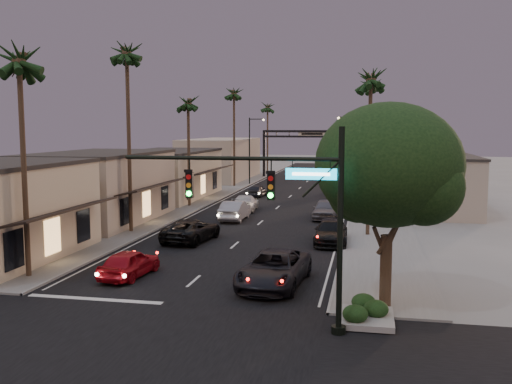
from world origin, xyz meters
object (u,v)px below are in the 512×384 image
at_px(palm_ld, 234,90).
at_px(oncoming_pickup, 192,230).
at_px(palm_rc, 370,107).
at_px(curbside_black, 331,232).
at_px(oncoming_red, 129,263).
at_px(corner_tree, 390,170).
at_px(palm_far, 268,105).
at_px(arch, 312,142).
at_px(curbside_near, 274,269).
at_px(palm_lb, 127,48).
at_px(oncoming_silver, 235,210).
at_px(palm_lc, 188,99).
at_px(traffic_signal, 289,199).
at_px(streetlight_right, 353,150).
at_px(palm_ra, 371,74).
at_px(streetlight_left, 252,145).
at_px(palm_rb, 371,82).
at_px(palm_la, 19,53).

relative_size(palm_ld, oncoming_pickup, 2.58).
distance_m(palm_rc, curbside_black, 44.28).
bearing_deg(oncoming_red, corner_tree, 173.65).
height_order(palm_far, oncoming_red, palm_far).
bearing_deg(arch, curbside_black, -82.81).
distance_m(palm_rc, curbside_near, 55.03).
bearing_deg(curbside_near, oncoming_red, -176.15).
xyz_separation_m(palm_lb, palm_rc, (17.20, 42.00, -2.92)).
height_order(palm_ld, oncoming_silver, palm_ld).
distance_m(palm_lc, palm_far, 42.01).
height_order(palm_lb, oncoming_red, palm_lb).
height_order(traffic_signal, palm_lb, palm_lb).
xyz_separation_m(arch, palm_lb, (-8.60, -48.00, 7.85)).
relative_size(traffic_signal, arch, 0.56).
relative_size(corner_tree, palm_lc, 0.72).
bearing_deg(streetlight_right, corner_tree, -86.11).
bearing_deg(corner_tree, oncoming_red, 168.35).
relative_size(palm_far, curbside_near, 2.16).
relative_size(palm_ra, curbside_near, 2.16).
bearing_deg(oncoming_pickup, palm_lc, -64.13).
distance_m(arch, palm_lb, 49.39).
bearing_deg(curbside_near, corner_tree, -20.71).
height_order(streetlight_right, curbside_black, streetlight_right).
height_order(palm_ra, curbside_near, palm_ra).
distance_m(corner_tree, curbside_black, 14.75).
height_order(streetlight_left, oncoming_red, streetlight_left).
bearing_deg(oncoming_red, arch, -88.06).
bearing_deg(palm_lb, streetlight_right, 55.99).
height_order(palm_rc, palm_far, palm_far).
relative_size(streetlight_left, palm_rb, 0.63).
xyz_separation_m(palm_ra, oncoming_silver, (-10.95, 4.94, -10.62)).
distance_m(arch, oncoming_pickup, 50.59).
height_order(traffic_signal, palm_rc, palm_rc).
bearing_deg(oncoming_pickup, curbside_black, -165.69).
xyz_separation_m(palm_la, curbside_near, (12.73, 1.00, -10.60)).
bearing_deg(palm_rb, traffic_signal, -94.16).
bearing_deg(streetlight_right, streetlight_left, 136.79).
distance_m(palm_rc, oncoming_red, 56.07).
xyz_separation_m(corner_tree, palm_la, (-18.08, 1.55, 5.46)).
relative_size(oncoming_red, oncoming_silver, 0.87).
distance_m(arch, streetlight_right, 25.94).
distance_m(arch, streetlight_left, 13.85).
xyz_separation_m(palm_lb, palm_far, (0.30, 56.00, -1.94)).
height_order(palm_ra, palm_rb, palm_rb).
bearing_deg(curbside_black, oncoming_silver, 134.74).
bearing_deg(corner_tree, curbside_black, 103.73).
xyz_separation_m(palm_lb, palm_ra, (17.20, 2.00, -1.94)).
distance_m(palm_la, palm_rc, 57.63).
xyz_separation_m(palm_rc, oncoming_pickup, (-11.79, -44.27, -9.70)).
bearing_deg(traffic_signal, palm_la, 160.71).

